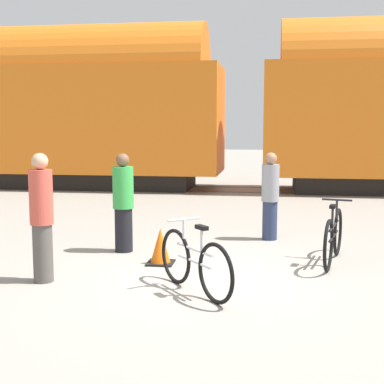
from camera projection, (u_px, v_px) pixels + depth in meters
The scene contains 10 objects.
ground_plane at pixel (202, 277), 7.44m from camera, with size 80.00×80.00×0.00m, color gray.
freight_train at pixel (243, 102), 17.22m from camera, with size 26.19×2.93×5.41m.
rail_near at pixel (240, 192), 16.87m from camera, with size 38.19×0.07×0.01m, color #4C4238.
rail_far at pixel (243, 187), 18.28m from camera, with size 38.19×0.07×0.01m, color #4C4238.
bicycle_black at pixel (333, 237), 8.16m from camera, with size 0.54×1.79×0.96m.
bicycle_silver at pixel (194, 263), 6.70m from camera, with size 1.12×1.34×0.92m.
person_in_grey at pixel (270, 196), 9.81m from camera, with size 0.32×0.32×1.61m.
person_in_red at pixel (42, 217), 7.12m from camera, with size 0.31×0.31×1.74m.
person_in_green at pixel (123, 203), 8.87m from camera, with size 0.35×0.35×1.64m.
traffic_cone at pixel (160, 247), 8.13m from camera, with size 0.40×0.40×0.55m.
Camera 1 is at (0.91, -7.18, 2.10)m, focal length 50.00 mm.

